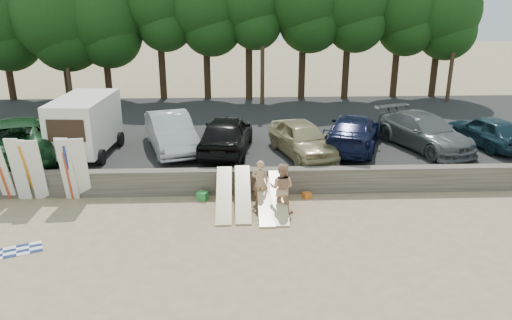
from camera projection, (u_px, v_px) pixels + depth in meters
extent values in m
plane|color=tan|center=(228.00, 228.00, 16.91)|extent=(120.00, 120.00, 0.00)
cube|color=#6B6356|center=(229.00, 181.00, 19.58)|extent=(44.00, 0.50, 1.00)
cube|color=#282828|center=(230.00, 132.00, 26.70)|extent=(44.00, 14.50, 0.70)
cylinder|color=#382616|center=(9.00, 73.00, 32.16)|extent=(0.44, 0.44, 3.53)
sphere|color=#214714|center=(0.00, 17.00, 31.02)|extent=(5.62, 5.62, 5.62)
cylinder|color=#382616|center=(67.00, 71.00, 32.19)|extent=(0.44, 0.44, 3.70)
sphere|color=#214714|center=(59.00, 13.00, 31.00)|extent=(6.19, 6.19, 6.19)
cylinder|color=#382616|center=(107.00, 71.00, 32.38)|extent=(0.44, 0.44, 3.65)
sphere|color=#214714|center=(102.00, 14.00, 31.20)|extent=(5.56, 5.56, 5.56)
cylinder|color=#382616|center=(162.00, 66.00, 32.41)|extent=(0.44, 0.44, 4.27)
cylinder|color=#382616|center=(207.00, 67.00, 32.54)|extent=(0.44, 0.44, 4.17)
sphere|color=#214714|center=(205.00, 1.00, 31.20)|extent=(5.27, 5.27, 5.27)
cylinder|color=#382616|center=(249.00, 66.00, 32.22)|extent=(0.44, 0.44, 4.29)
cylinder|color=#382616|center=(302.00, 65.00, 32.50)|extent=(0.44, 0.44, 4.40)
cylinder|color=#382616|center=(346.00, 66.00, 32.49)|extent=(0.44, 0.44, 4.32)
cylinder|color=#382616|center=(395.00, 67.00, 33.04)|extent=(0.44, 0.44, 4.00)
sphere|color=#214714|center=(401.00, 5.00, 31.76)|extent=(4.87, 4.87, 4.87)
cylinder|color=#382616|center=(434.00, 68.00, 33.18)|extent=(0.44, 0.44, 3.81)
sphere|color=#214714|center=(441.00, 10.00, 31.95)|extent=(5.01, 5.01, 5.01)
cylinder|color=#473321|center=(63.00, 31.00, 29.92)|extent=(0.26, 0.26, 9.00)
cylinder|color=#473321|center=(263.00, 30.00, 30.37)|extent=(0.26, 0.26, 9.00)
cylinder|color=#473321|center=(456.00, 30.00, 30.83)|extent=(0.26, 0.26, 9.00)
cube|color=silver|center=(85.00, 123.00, 21.61)|extent=(2.32, 4.17, 2.21)
cube|color=black|center=(66.00, 131.00, 19.63)|extent=(1.51, 0.16, 0.90)
cylinder|color=black|center=(52.00, 156.00, 20.79)|extent=(0.25, 0.68, 0.66)
cylinder|color=black|center=(102.00, 157.00, 20.71)|extent=(0.25, 0.68, 0.66)
cylinder|color=black|center=(76.00, 138.00, 23.26)|extent=(0.25, 0.68, 0.66)
cylinder|color=black|center=(120.00, 139.00, 23.18)|extent=(0.25, 0.68, 0.66)
imported|color=#163C1D|center=(20.00, 137.00, 21.67)|extent=(4.68, 6.80, 1.73)
imported|color=#B1B0B6|center=(171.00, 132.00, 22.48)|extent=(3.13, 5.29, 1.65)
imported|color=black|center=(226.00, 134.00, 22.09)|extent=(2.67, 5.26, 1.72)
imported|color=tan|center=(302.00, 139.00, 21.69)|extent=(3.01, 4.84, 1.54)
imported|color=black|center=(353.00, 132.00, 22.68)|extent=(3.92, 5.81, 1.56)
imported|color=#505456|center=(424.00, 132.00, 22.76)|extent=(3.87, 5.75, 1.55)
imported|color=#132934|center=(488.00, 131.00, 23.02)|extent=(2.75, 4.57, 1.46)
cube|color=white|center=(1.00, 171.00, 18.50)|extent=(0.51, 0.78, 2.52)
cube|color=white|center=(18.00, 170.00, 18.57)|extent=(0.52, 0.55, 2.57)
cube|color=white|center=(27.00, 169.00, 18.66)|extent=(0.59, 0.81, 2.52)
cube|color=white|center=(36.00, 170.00, 18.54)|extent=(0.60, 0.78, 2.53)
cube|color=white|center=(69.00, 169.00, 18.66)|extent=(0.56, 0.76, 2.53)
cube|color=white|center=(67.00, 169.00, 18.62)|extent=(0.53, 0.55, 2.57)
cube|color=white|center=(81.00, 169.00, 18.69)|extent=(0.58, 0.71, 2.54)
cube|color=#D6C087|center=(224.00, 195.00, 18.13)|extent=(0.56, 2.82, 1.16)
cube|color=#D6C087|center=(243.00, 194.00, 18.18)|extent=(0.56, 2.81, 1.19)
cube|color=#D6C087|center=(265.00, 200.00, 18.10)|extent=(0.56, 2.92, 0.81)
cube|color=#D6C087|center=(279.00, 197.00, 18.11)|extent=(0.56, 2.87, 1.01)
imported|color=tan|center=(260.00, 182.00, 18.54)|extent=(0.65, 0.45, 1.71)
imported|color=tan|center=(282.00, 188.00, 17.82)|extent=(1.08, 0.95, 1.85)
cube|color=green|center=(203.00, 196.00, 19.09)|extent=(0.47, 0.43, 0.32)
cube|color=orange|center=(307.00, 195.00, 19.26)|extent=(0.37, 0.34, 0.22)
plane|color=white|center=(16.00, 251.00, 15.41)|extent=(1.97, 1.97, 0.00)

